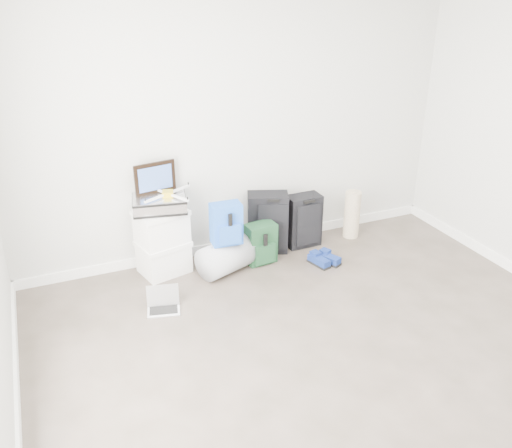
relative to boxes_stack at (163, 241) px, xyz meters
name	(u,v)px	position (x,y,z in m)	size (l,w,h in m)	color
ground	(374,401)	(0.87, -2.29, -0.33)	(5.00, 5.00, 0.00)	#3A332A
room_envelope	(401,160)	(0.87, -2.27, 1.39)	(4.52, 5.02, 2.71)	beige
boxes_stack	(163,241)	(0.00, 0.00, 0.00)	(0.53, 0.47, 0.65)	white
briefcase	(159,203)	(0.00, 0.00, 0.39)	(0.48, 0.35, 0.14)	#B2B2B7
painting	(155,178)	(0.00, 0.10, 0.61)	(0.39, 0.09, 0.30)	black
drone	(168,194)	(0.08, -0.02, 0.49)	(0.49, 0.49, 0.05)	gold
duffel_bag	(226,257)	(0.55, -0.24, -0.17)	(0.33, 0.33, 0.53)	#93959B
blue_backpack	(227,225)	(0.55, -0.27, 0.19)	(0.30, 0.22, 0.40)	#1A42AE
large_suitcase	(268,223)	(1.11, 0.01, -0.01)	(0.46, 0.38, 0.63)	black
green_backpack	(261,244)	(0.94, -0.20, -0.13)	(0.31, 0.24, 0.41)	#123119
carry_on	(304,221)	(1.50, -0.03, -0.05)	(0.36, 0.24, 0.56)	black
shoes	(324,260)	(1.50, -0.48, -0.29)	(0.29, 0.27, 0.08)	black
rolled_rug	(352,214)	(2.09, -0.05, -0.07)	(0.17, 0.17, 0.52)	gray
laptop	(163,304)	(-0.17, -0.63, -0.28)	(0.32, 0.26, 0.20)	silver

